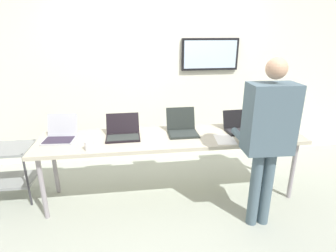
{
  "coord_description": "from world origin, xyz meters",
  "views": [
    {
      "loc": [
        -0.43,
        -2.84,
        1.91
      ],
      "look_at": [
        -0.05,
        -0.04,
        0.91
      ],
      "focal_mm": 29.05,
      "sensor_mm": 36.0,
      "label": 1
    }
  ],
  "objects_px": {
    "coffee_mug": "(89,146)",
    "laptop_station_3": "(241,126)",
    "laptop_station_0": "(60,134)",
    "laptop_station_1": "(123,132)",
    "laptop_station_2": "(182,128)",
    "person": "(268,131)",
    "equipment_box": "(275,115)",
    "workbench": "(172,140)",
    "storage_cart": "(8,165)"
  },
  "relations": [
    {
      "from": "laptop_station_1",
      "to": "storage_cart",
      "type": "bearing_deg",
      "value": 174.1
    },
    {
      "from": "laptop_station_1",
      "to": "laptop_station_2",
      "type": "xyz_separation_m",
      "value": [
        0.69,
        0.03,
        0.01
      ]
    },
    {
      "from": "person",
      "to": "laptop_station_1",
      "type": "bearing_deg",
      "value": 153.09
    },
    {
      "from": "equipment_box",
      "to": "laptop_station_2",
      "type": "distance_m",
      "value": 1.13
    },
    {
      "from": "laptop_station_3",
      "to": "laptop_station_2",
      "type": "bearing_deg",
      "value": 178.05
    },
    {
      "from": "laptop_station_3",
      "to": "person",
      "type": "distance_m",
      "value": 0.72
    },
    {
      "from": "laptop_station_0",
      "to": "laptop_station_1",
      "type": "relative_size",
      "value": 0.97
    },
    {
      "from": "coffee_mug",
      "to": "workbench",
      "type": "bearing_deg",
      "value": 15.8
    },
    {
      "from": "workbench",
      "to": "laptop_station_2",
      "type": "bearing_deg",
      "value": 35.5
    },
    {
      "from": "laptop_station_1",
      "to": "laptop_station_3",
      "type": "xyz_separation_m",
      "value": [
        1.39,
        0.0,
        -0.0
      ]
    },
    {
      "from": "laptop_station_2",
      "to": "laptop_station_3",
      "type": "xyz_separation_m",
      "value": [
        0.71,
        -0.02,
        -0.01
      ]
    },
    {
      "from": "equipment_box",
      "to": "person",
      "type": "distance_m",
      "value": 0.82
    },
    {
      "from": "storage_cart",
      "to": "coffee_mug",
      "type": "bearing_deg",
      "value": -24.36
    },
    {
      "from": "equipment_box",
      "to": "laptop_station_0",
      "type": "relative_size",
      "value": 1.09
    },
    {
      "from": "laptop_station_0",
      "to": "coffee_mug",
      "type": "distance_m",
      "value": 0.48
    },
    {
      "from": "equipment_box",
      "to": "coffee_mug",
      "type": "distance_m",
      "value": 2.17
    },
    {
      "from": "laptop_station_0",
      "to": "laptop_station_3",
      "type": "distance_m",
      "value": 2.08
    },
    {
      "from": "coffee_mug",
      "to": "person",
      "type": "bearing_deg",
      "value": -12.36
    },
    {
      "from": "person",
      "to": "laptop_station_3",
      "type": "bearing_deg",
      "value": 87.32
    },
    {
      "from": "equipment_box",
      "to": "person",
      "type": "relative_size",
      "value": 0.23
    },
    {
      "from": "person",
      "to": "coffee_mug",
      "type": "relative_size",
      "value": 18.0
    },
    {
      "from": "laptop_station_0",
      "to": "laptop_station_2",
      "type": "relative_size",
      "value": 1.01
    },
    {
      "from": "laptop_station_0",
      "to": "laptop_station_1",
      "type": "xyz_separation_m",
      "value": [
        0.68,
        -0.02,
        -0.0
      ]
    },
    {
      "from": "workbench",
      "to": "laptop_station_3",
      "type": "height_order",
      "value": "laptop_station_3"
    },
    {
      "from": "laptop_station_2",
      "to": "storage_cart",
      "type": "relative_size",
      "value": 0.56
    },
    {
      "from": "laptop_station_3",
      "to": "laptop_station_0",
      "type": "bearing_deg",
      "value": 179.66
    },
    {
      "from": "equipment_box",
      "to": "storage_cart",
      "type": "xyz_separation_m",
      "value": [
        -3.15,
        0.14,
        -0.53
      ]
    },
    {
      "from": "workbench",
      "to": "laptop_station_1",
      "type": "bearing_deg",
      "value": 172.84
    },
    {
      "from": "coffee_mug",
      "to": "laptop_station_2",
      "type": "bearing_deg",
      "value": 18.79
    },
    {
      "from": "workbench",
      "to": "storage_cart",
      "type": "xyz_separation_m",
      "value": [
        -1.9,
        0.21,
        -0.29
      ]
    },
    {
      "from": "equipment_box",
      "to": "storage_cart",
      "type": "height_order",
      "value": "equipment_box"
    },
    {
      "from": "laptop_station_2",
      "to": "storage_cart",
      "type": "bearing_deg",
      "value": 176.86
    },
    {
      "from": "person",
      "to": "coffee_mug",
      "type": "xyz_separation_m",
      "value": [
        -1.69,
        0.37,
        -0.21
      ]
    },
    {
      "from": "laptop_station_2",
      "to": "coffee_mug",
      "type": "bearing_deg",
      "value": -161.21
    },
    {
      "from": "laptop_station_3",
      "to": "coffee_mug",
      "type": "xyz_separation_m",
      "value": [
        -1.73,
        -0.32,
        -0.01
      ]
    },
    {
      "from": "coffee_mug",
      "to": "laptop_station_0",
      "type": "bearing_deg",
      "value": 136.18
    },
    {
      "from": "equipment_box",
      "to": "laptop_station_2",
      "type": "height_order",
      "value": "equipment_box"
    },
    {
      "from": "laptop_station_2",
      "to": "equipment_box",
      "type": "bearing_deg",
      "value": -1.62
    },
    {
      "from": "workbench",
      "to": "storage_cart",
      "type": "relative_size",
      "value": 4.62
    },
    {
      "from": "coffee_mug",
      "to": "laptop_station_3",
      "type": "bearing_deg",
      "value": 10.58
    },
    {
      "from": "laptop_station_0",
      "to": "person",
      "type": "distance_m",
      "value": 2.17
    },
    {
      "from": "laptop_station_1",
      "to": "laptop_station_2",
      "type": "relative_size",
      "value": 1.05
    },
    {
      "from": "laptop_station_3",
      "to": "coffee_mug",
      "type": "height_order",
      "value": "laptop_station_3"
    },
    {
      "from": "laptop_station_0",
      "to": "storage_cart",
      "type": "relative_size",
      "value": 0.56
    },
    {
      "from": "laptop_station_0",
      "to": "laptop_station_3",
      "type": "height_order",
      "value": "laptop_station_0"
    },
    {
      "from": "coffee_mug",
      "to": "storage_cart",
      "type": "distance_m",
      "value": 1.18
    },
    {
      "from": "equipment_box",
      "to": "laptop_station_0",
      "type": "distance_m",
      "value": 2.49
    },
    {
      "from": "laptop_station_2",
      "to": "person",
      "type": "height_order",
      "value": "person"
    },
    {
      "from": "equipment_box",
      "to": "person",
      "type": "xyz_separation_m",
      "value": [
        -0.45,
        -0.69,
        0.07
      ]
    },
    {
      "from": "workbench",
      "to": "storage_cart",
      "type": "bearing_deg",
      "value": 173.74
    }
  ]
}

